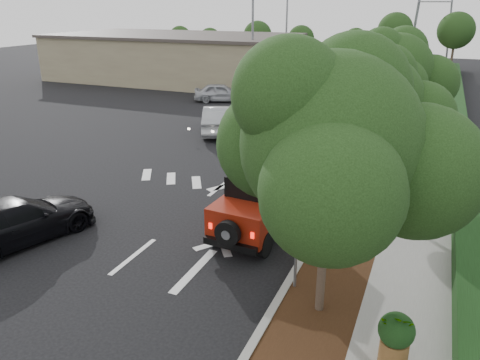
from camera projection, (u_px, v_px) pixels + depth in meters
The scene contains 19 objects.
ground at pixel (133, 256), 13.56m from camera, with size 120.00×120.00×0.00m, color black.
curb at pixel (362, 156), 22.21m from camera, with size 0.20×70.00×0.15m, color #9E9B93.
planting_strip at pixel (383, 159), 21.85m from camera, with size 1.80×70.00×0.12m, color black.
sidewalk at pixel (427, 164), 21.16m from camera, with size 2.00×70.00×0.12m, color gray.
hedge at pixel (462, 161), 20.53m from camera, with size 0.80×70.00×0.80m, color black.
commercial_building at pixel (175, 58), 44.50m from camera, with size 22.00×12.00×4.00m, color #817459.
transmission_tower at pixel (426, 68), 52.75m from camera, with size 7.00×4.00×28.00m, color slate, non-canonical shape.
street_tree_near at pixel (319, 312), 11.10m from camera, with size 3.80×3.80×5.92m, color black, non-canonical shape.
street_tree_mid at pixel (365, 203), 17.13m from camera, with size 3.20×3.20×5.32m, color black, non-canonical shape.
street_tree_far at pixel (386, 154), 22.73m from camera, with size 3.40×3.40×5.62m, color black, non-canonical shape.
light_pole_a at pixel (252, 93), 38.32m from camera, with size 2.00×0.22×9.00m, color slate, non-canonical shape.
light_pole_b at pixel (285, 73), 49.03m from camera, with size 2.00×0.22×9.00m, color slate, non-canonical shape.
red_jeep at pixel (260, 202), 14.71m from camera, with size 1.98×4.03×2.02m.
silver_suv_ahead at pixel (324, 132), 24.03m from camera, with size 2.27×4.92×1.37m, color #A4A8AC.
black_suv_oncoming at pixel (17, 220), 14.20m from camera, with size 1.95×4.80×1.39m, color black.
silver_sedan_oncoming at pixel (219, 119), 26.31m from camera, with size 1.61×4.61×1.52m, color #9A9CA1.
parked_suv at pixel (221, 92), 34.64m from camera, with size 1.58×3.92×1.33m, color #B0B2B8.
speed_hump_sign at pixel (297, 232), 11.36m from camera, with size 1.13×0.11×2.41m.
terracotta_planter at pixel (396, 335), 9.10m from camera, with size 0.71×0.71×1.24m.
Camera 1 is at (7.46, -9.76, 6.88)m, focal length 35.00 mm.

